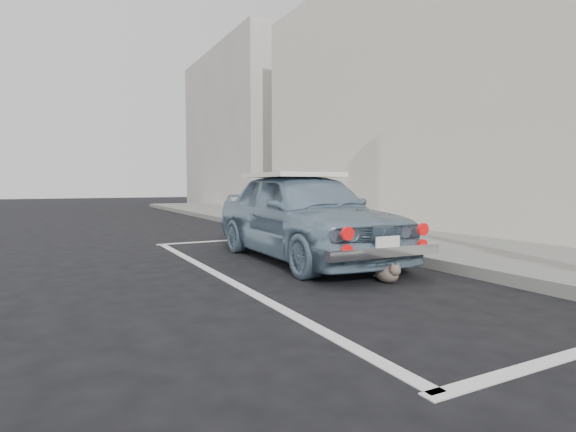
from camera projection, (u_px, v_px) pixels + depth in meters
name	position (u px, v px, depth m)	size (l,w,h in m)	color
ground	(476.00, 340.00, 3.32)	(80.00, 80.00, 0.00)	black
sidewalk	(513.00, 258.00, 6.57)	(2.80, 40.00, 0.15)	slate
shop_building	(528.00, 75.00, 9.55)	(3.50, 18.00, 7.00)	silver
building_far	(244.00, 131.00, 23.64)	(3.50, 10.00, 8.00)	#AEA99E
pline_front	(230.00, 240.00, 9.29)	(3.00, 0.12, 0.01)	silver
pline_side	(223.00, 278.00, 5.55)	(0.12, 7.00, 0.01)	silver
retro_coupe	(304.00, 214.00, 6.91)	(1.74, 4.10, 1.38)	#738EA5
cat	(388.00, 273.00, 5.26)	(0.23, 0.49, 0.26)	#726357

